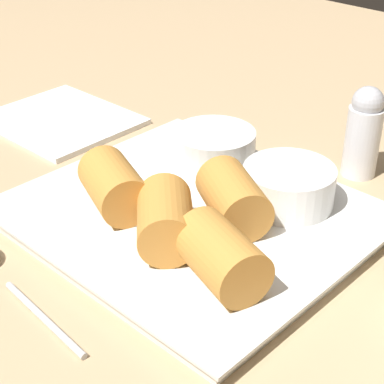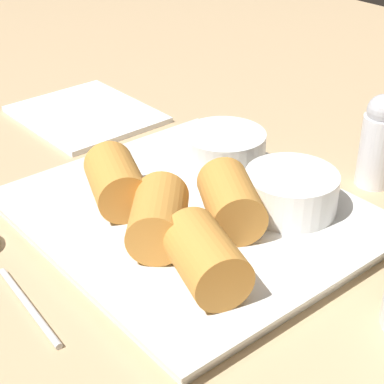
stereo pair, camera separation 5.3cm
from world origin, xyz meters
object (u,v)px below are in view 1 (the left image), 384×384
(napkin, at_px, (62,120))
(salt_shaker, at_px, (364,132))
(dipping_bowl_near, at_px, (214,147))
(serving_plate, at_px, (192,217))
(dipping_bowl_far, at_px, (289,184))

(napkin, xyz_separation_m, salt_shaker, (0.30, 0.13, 0.04))
(dipping_bowl_near, bearing_deg, serving_plate, -60.39)
(dipping_bowl_far, distance_m, salt_shaker, 0.11)
(dipping_bowl_far, xyz_separation_m, napkin, (-0.30, -0.01, -0.03))
(serving_plate, height_order, dipping_bowl_far, dipping_bowl_far)
(dipping_bowl_far, height_order, napkin, dipping_bowl_far)
(serving_plate, distance_m, napkin, 0.26)
(dipping_bowl_near, height_order, salt_shaker, salt_shaker)
(dipping_bowl_far, bearing_deg, salt_shaker, 88.49)
(napkin, relative_size, salt_shaker, 1.76)
(serving_plate, xyz_separation_m, dipping_bowl_near, (-0.04, 0.07, 0.03))
(salt_shaker, bearing_deg, serving_plate, -107.10)
(dipping_bowl_near, relative_size, dipping_bowl_far, 1.00)
(dipping_bowl_far, bearing_deg, dipping_bowl_near, 174.45)
(napkin, bearing_deg, salt_shaker, 22.55)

